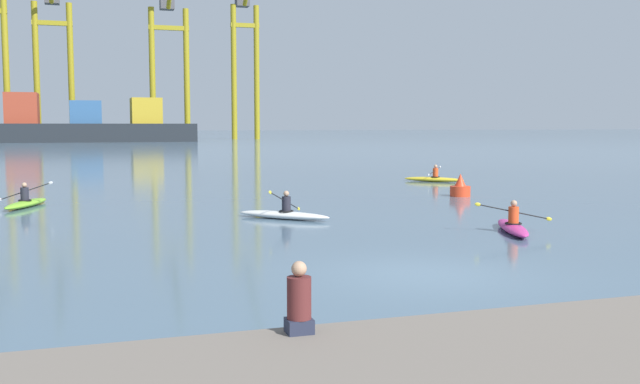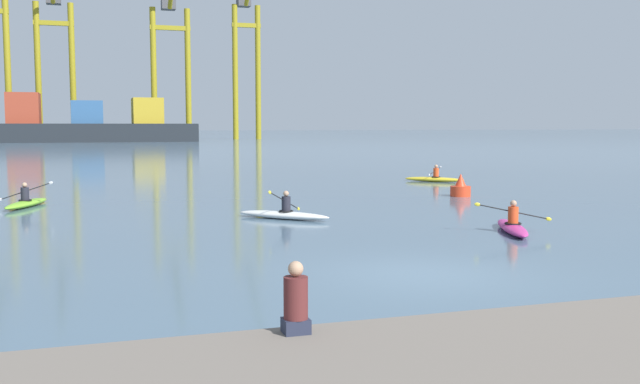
% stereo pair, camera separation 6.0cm
% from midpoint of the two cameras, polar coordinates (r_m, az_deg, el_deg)
% --- Properties ---
extents(ground_plane, '(800.00, 800.00, 0.00)m').
position_cam_midpoint_polar(ground_plane, '(15.32, 8.14, -6.53)').
color(ground_plane, slate).
extents(container_barge, '(39.52, 10.38, 8.87)m').
position_cam_midpoint_polar(container_barge, '(139.77, -18.19, 5.00)').
color(container_barge, '#1E2328').
rests_on(container_barge, ground).
extents(gantry_crane_west_mid, '(7.66, 18.70, 34.86)m').
position_cam_midpoint_polar(gantry_crane_west_mid, '(153.66, -20.49, 10.64)').
color(gantry_crane_west_mid, olive).
rests_on(gantry_crane_west_mid, ground).
extents(gantry_crane_east_mid, '(8.11, 16.40, 36.69)m').
position_cam_midpoint_polar(gantry_crane_east_mid, '(151.24, -11.90, 10.88)').
color(gantry_crane_east_mid, olive).
rests_on(gantry_crane_east_mid, ground).
extents(gantry_crane_east, '(6.25, 18.95, 42.38)m').
position_cam_midpoint_polar(gantry_crane_east, '(158.37, -5.94, 11.34)').
color(gantry_crane_east, olive).
rests_on(gantry_crane_east, ground).
extents(channel_buoy, '(0.90, 0.90, 1.00)m').
position_cam_midpoint_polar(channel_buoy, '(32.21, 11.04, 0.31)').
color(channel_buoy, red).
rests_on(channel_buoy, ground).
extents(kayak_yellow, '(2.85, 2.80, 0.95)m').
position_cam_midpoint_polar(kayak_yellow, '(40.22, 9.00, 1.06)').
color(kayak_yellow, yellow).
rests_on(kayak_yellow, ground).
extents(kayak_magenta, '(2.11, 3.38, 0.95)m').
position_cam_midpoint_polar(kayak_magenta, '(21.81, 15.00, -2.65)').
color(kayak_magenta, '#C13384').
rests_on(kayak_magenta, ground).
extents(kayak_white, '(2.86, 2.80, 1.06)m').
position_cam_midpoint_polar(kayak_white, '(24.04, -2.95, -1.74)').
color(kayak_white, silver).
rests_on(kayak_white, ground).
extents(kayak_lime, '(2.08, 3.40, 1.02)m').
position_cam_midpoint_polar(kayak_lime, '(29.71, -22.40, -0.78)').
color(kayak_lime, '#7ABC2D').
rests_on(kayak_lime, ground).
extents(seated_onlooker, '(0.32, 0.30, 0.90)m').
position_cam_midpoint_polar(seated_onlooker, '(8.85, -1.87, -8.69)').
color(seated_onlooker, '#23283D').
rests_on(seated_onlooker, stone_quay).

